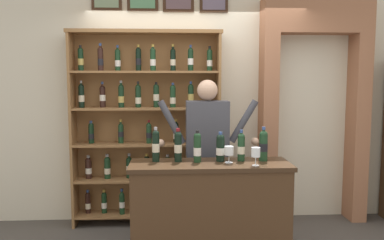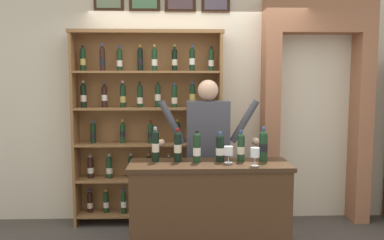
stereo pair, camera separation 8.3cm
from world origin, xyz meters
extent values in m
cube|color=beige|center=(0.00, 1.32, 1.64)|extent=(12.00, 0.16, 3.28)
cube|color=#382316|center=(0.24, 1.23, 2.64)|extent=(0.33, 0.02, 0.30)
cube|color=olive|center=(-1.40, 1.07, 1.13)|extent=(0.03, 0.30, 2.26)
cube|color=olive|center=(0.28, 1.07, 1.13)|extent=(0.03, 0.30, 2.26)
cube|color=olive|center=(-0.56, 1.21, 1.13)|extent=(1.71, 0.02, 2.26)
cube|color=olive|center=(-0.56, 1.07, 0.12)|extent=(1.65, 0.28, 0.02)
cylinder|color=black|center=(-1.26, 1.10, 0.23)|extent=(0.06, 0.06, 0.21)
sphere|color=black|center=(-1.26, 1.10, 0.34)|extent=(0.06, 0.06, 0.06)
cylinder|color=black|center=(-1.26, 1.10, 0.37)|extent=(0.03, 0.03, 0.07)
cylinder|color=navy|center=(-1.26, 1.10, 0.39)|extent=(0.03, 0.03, 0.03)
cylinder|color=beige|center=(-1.26, 1.10, 0.21)|extent=(0.06, 0.06, 0.07)
cylinder|color=#19381E|center=(-1.07, 1.09, 0.24)|extent=(0.06, 0.06, 0.21)
sphere|color=#19381E|center=(-1.07, 1.09, 0.35)|extent=(0.06, 0.06, 0.06)
cylinder|color=#19381E|center=(-1.07, 1.09, 0.37)|extent=(0.03, 0.03, 0.06)
cylinder|color=#B79338|center=(-1.07, 1.09, 0.40)|extent=(0.03, 0.03, 0.03)
cylinder|color=silver|center=(-1.07, 1.09, 0.22)|extent=(0.06, 0.06, 0.07)
cylinder|color=#19381E|center=(-0.85, 1.04, 0.24)|extent=(0.06, 0.06, 0.22)
sphere|color=#19381E|center=(-0.85, 1.04, 0.36)|extent=(0.06, 0.06, 0.06)
cylinder|color=#19381E|center=(-0.85, 1.04, 0.39)|extent=(0.03, 0.03, 0.08)
cylinder|color=navy|center=(-0.85, 1.04, 0.42)|extent=(0.03, 0.03, 0.03)
cylinder|color=silver|center=(-0.85, 1.04, 0.24)|extent=(0.06, 0.06, 0.07)
cylinder|color=#19381E|center=(-0.66, 1.09, 0.24)|extent=(0.06, 0.06, 0.22)
sphere|color=#19381E|center=(-0.66, 1.09, 0.35)|extent=(0.06, 0.06, 0.06)
cylinder|color=#19381E|center=(-0.66, 1.09, 0.37)|extent=(0.03, 0.03, 0.06)
cylinder|color=black|center=(-0.66, 1.09, 0.39)|extent=(0.03, 0.03, 0.03)
cylinder|color=black|center=(-0.66, 1.09, 0.25)|extent=(0.06, 0.06, 0.07)
cylinder|color=black|center=(-0.46, 1.10, 0.24)|extent=(0.06, 0.06, 0.22)
sphere|color=black|center=(-0.46, 1.10, 0.35)|extent=(0.06, 0.06, 0.06)
cylinder|color=black|center=(-0.46, 1.10, 0.39)|extent=(0.03, 0.03, 0.07)
cylinder|color=navy|center=(-0.46, 1.10, 0.41)|extent=(0.03, 0.03, 0.03)
cylinder|color=silver|center=(-0.46, 1.10, 0.24)|extent=(0.06, 0.06, 0.07)
cylinder|color=black|center=(-0.26, 1.07, 0.24)|extent=(0.06, 0.06, 0.22)
sphere|color=black|center=(-0.26, 1.07, 0.35)|extent=(0.06, 0.06, 0.06)
cylinder|color=black|center=(-0.26, 1.07, 0.39)|extent=(0.03, 0.03, 0.08)
cylinder|color=#99999E|center=(-0.26, 1.07, 0.42)|extent=(0.03, 0.03, 0.03)
cylinder|color=tan|center=(-0.26, 1.07, 0.24)|extent=(0.06, 0.06, 0.07)
cylinder|color=black|center=(-0.03, 1.04, 0.24)|extent=(0.06, 0.06, 0.22)
sphere|color=black|center=(-0.03, 1.04, 0.35)|extent=(0.06, 0.06, 0.06)
cylinder|color=black|center=(-0.03, 1.04, 0.39)|extent=(0.03, 0.03, 0.08)
cylinder|color=#B79338|center=(-0.03, 1.04, 0.42)|extent=(0.03, 0.03, 0.03)
cylinder|color=beige|center=(-0.03, 1.04, 0.23)|extent=(0.06, 0.06, 0.07)
cylinder|color=black|center=(0.18, 1.07, 0.24)|extent=(0.06, 0.06, 0.22)
sphere|color=black|center=(0.18, 1.07, 0.35)|extent=(0.06, 0.06, 0.06)
cylinder|color=black|center=(0.18, 1.07, 0.38)|extent=(0.02, 0.02, 0.07)
cylinder|color=#99999E|center=(0.18, 1.07, 0.41)|extent=(0.03, 0.03, 0.03)
cylinder|color=beige|center=(0.18, 1.07, 0.21)|extent=(0.06, 0.06, 0.07)
cube|color=olive|center=(-0.56, 1.07, 0.54)|extent=(1.65, 0.28, 0.02)
cylinder|color=black|center=(-1.24, 1.09, 0.65)|extent=(0.07, 0.07, 0.20)
sphere|color=black|center=(-1.24, 1.09, 0.76)|extent=(0.07, 0.07, 0.07)
cylinder|color=black|center=(-1.24, 1.09, 0.79)|extent=(0.03, 0.03, 0.07)
cylinder|color=#99999E|center=(-1.24, 1.09, 0.81)|extent=(0.04, 0.04, 0.03)
cylinder|color=silver|center=(-1.24, 1.09, 0.64)|extent=(0.07, 0.07, 0.07)
cylinder|color=#19381E|center=(-1.02, 1.08, 0.66)|extent=(0.07, 0.07, 0.21)
sphere|color=#19381E|center=(-1.02, 1.08, 0.77)|extent=(0.07, 0.07, 0.07)
cylinder|color=#19381E|center=(-1.02, 1.08, 0.80)|extent=(0.03, 0.03, 0.07)
cylinder|color=#99999E|center=(-1.02, 1.08, 0.82)|extent=(0.04, 0.04, 0.03)
cylinder|color=beige|center=(-1.02, 1.08, 0.64)|extent=(0.07, 0.07, 0.07)
cylinder|color=black|center=(-0.76, 1.11, 0.65)|extent=(0.07, 0.07, 0.21)
sphere|color=black|center=(-0.76, 1.11, 0.76)|extent=(0.07, 0.07, 0.07)
cylinder|color=black|center=(-0.76, 1.11, 0.79)|extent=(0.03, 0.03, 0.08)
cylinder|color=#99999E|center=(-0.76, 1.11, 0.82)|extent=(0.03, 0.03, 0.03)
cylinder|color=beige|center=(-0.76, 1.11, 0.66)|extent=(0.07, 0.07, 0.07)
cylinder|color=black|center=(-0.56, 1.10, 0.66)|extent=(0.07, 0.07, 0.22)
sphere|color=black|center=(-0.56, 1.10, 0.77)|extent=(0.07, 0.07, 0.07)
cylinder|color=black|center=(-0.56, 1.10, 0.80)|extent=(0.03, 0.03, 0.06)
cylinder|color=#B79338|center=(-0.56, 1.10, 0.82)|extent=(0.03, 0.03, 0.03)
cylinder|color=silver|center=(-0.56, 1.10, 0.66)|extent=(0.07, 0.07, 0.07)
cylinder|color=black|center=(-0.31, 1.09, 0.65)|extent=(0.07, 0.07, 0.21)
sphere|color=black|center=(-0.31, 1.09, 0.76)|extent=(0.07, 0.07, 0.07)
cylinder|color=black|center=(-0.31, 1.09, 0.79)|extent=(0.03, 0.03, 0.06)
cylinder|color=#99999E|center=(-0.31, 1.09, 0.81)|extent=(0.04, 0.04, 0.03)
cylinder|color=tan|center=(-0.31, 1.09, 0.64)|extent=(0.07, 0.07, 0.07)
cylinder|color=black|center=(-0.08, 1.07, 0.65)|extent=(0.07, 0.07, 0.20)
sphere|color=black|center=(-0.08, 1.07, 0.76)|extent=(0.07, 0.07, 0.07)
cylinder|color=black|center=(-0.08, 1.07, 0.78)|extent=(0.03, 0.03, 0.06)
cylinder|color=#B79338|center=(-0.08, 1.07, 0.80)|extent=(0.03, 0.03, 0.03)
cylinder|color=beige|center=(-0.08, 1.07, 0.63)|extent=(0.07, 0.07, 0.06)
cylinder|color=#19381E|center=(0.13, 1.06, 0.65)|extent=(0.07, 0.07, 0.21)
sphere|color=#19381E|center=(0.13, 1.06, 0.76)|extent=(0.07, 0.07, 0.07)
cylinder|color=#19381E|center=(0.13, 1.06, 0.79)|extent=(0.03, 0.03, 0.06)
cylinder|color=navy|center=(0.13, 1.06, 0.81)|extent=(0.03, 0.03, 0.03)
cylinder|color=beige|center=(0.13, 1.06, 0.65)|extent=(0.07, 0.07, 0.07)
cube|color=olive|center=(-0.56, 1.07, 0.95)|extent=(1.65, 0.28, 0.02)
cylinder|color=black|center=(-1.20, 1.09, 1.07)|extent=(0.06, 0.06, 0.20)
sphere|color=black|center=(-1.20, 1.09, 1.17)|extent=(0.06, 0.06, 0.06)
cylinder|color=black|center=(-1.20, 1.09, 1.20)|extent=(0.03, 0.03, 0.06)
cylinder|color=navy|center=(-1.20, 1.09, 1.21)|extent=(0.03, 0.03, 0.03)
cylinder|color=black|center=(-1.20, 1.09, 1.05)|extent=(0.06, 0.06, 0.06)
cylinder|color=#19381E|center=(-0.85, 1.09, 1.06)|extent=(0.06, 0.06, 0.19)
sphere|color=#19381E|center=(-0.85, 1.09, 1.17)|extent=(0.06, 0.06, 0.06)
cylinder|color=#19381E|center=(-0.85, 1.09, 1.20)|extent=(0.03, 0.03, 0.08)
cylinder|color=#B79338|center=(-0.85, 1.09, 1.23)|extent=(0.03, 0.03, 0.03)
cylinder|color=black|center=(-0.85, 1.09, 1.07)|extent=(0.06, 0.06, 0.06)
cylinder|color=#19381E|center=(-0.53, 1.06, 1.07)|extent=(0.06, 0.06, 0.20)
sphere|color=#19381E|center=(-0.53, 1.06, 1.17)|extent=(0.06, 0.06, 0.06)
cylinder|color=#19381E|center=(-0.53, 1.06, 1.20)|extent=(0.02, 0.02, 0.07)
cylinder|color=maroon|center=(-0.53, 1.06, 1.23)|extent=(0.03, 0.03, 0.03)
cylinder|color=black|center=(-0.53, 1.06, 1.06)|extent=(0.06, 0.06, 0.06)
cylinder|color=black|center=(-0.21, 1.09, 1.07)|extent=(0.06, 0.06, 0.20)
sphere|color=black|center=(-0.21, 1.09, 1.17)|extent=(0.06, 0.06, 0.06)
cylinder|color=black|center=(-0.21, 1.09, 1.20)|extent=(0.02, 0.02, 0.07)
cylinder|color=#B79338|center=(-0.21, 1.09, 1.23)|extent=(0.03, 0.03, 0.03)
cylinder|color=silver|center=(-0.21, 1.09, 1.04)|extent=(0.06, 0.06, 0.06)
cylinder|color=#19381E|center=(0.11, 1.10, 1.06)|extent=(0.06, 0.06, 0.19)
sphere|color=#19381E|center=(0.11, 1.10, 1.16)|extent=(0.06, 0.06, 0.06)
cylinder|color=#19381E|center=(0.11, 1.10, 1.20)|extent=(0.03, 0.03, 0.08)
cylinder|color=#99999E|center=(0.11, 1.10, 1.23)|extent=(0.03, 0.03, 0.03)
cylinder|color=beige|center=(0.11, 1.10, 1.04)|extent=(0.06, 0.06, 0.06)
cube|color=olive|center=(-0.56, 1.07, 1.37)|extent=(1.65, 0.28, 0.02)
cylinder|color=black|center=(-1.29, 1.07, 1.50)|extent=(0.07, 0.07, 0.23)
sphere|color=black|center=(-1.29, 1.07, 1.62)|extent=(0.07, 0.07, 0.07)
cylinder|color=black|center=(-1.29, 1.07, 1.65)|extent=(0.02, 0.02, 0.07)
cylinder|color=#99999E|center=(-1.29, 1.07, 1.68)|extent=(0.03, 0.03, 0.03)
cylinder|color=beige|center=(-1.29, 1.07, 1.49)|extent=(0.07, 0.07, 0.07)
cylinder|color=black|center=(-1.06, 1.10, 1.49)|extent=(0.07, 0.07, 0.21)
sphere|color=black|center=(-1.06, 1.10, 1.60)|extent=(0.07, 0.07, 0.07)
cylinder|color=black|center=(-1.06, 1.10, 1.64)|extent=(0.03, 0.03, 0.08)
cylinder|color=navy|center=(-1.06, 1.10, 1.67)|extent=(0.03, 0.03, 0.03)
cylinder|color=silver|center=(-1.06, 1.10, 1.49)|extent=(0.07, 0.07, 0.07)
cylinder|color=black|center=(-0.84, 1.07, 1.50)|extent=(0.07, 0.07, 0.23)
sphere|color=black|center=(-0.84, 1.07, 1.62)|extent=(0.07, 0.07, 0.07)
cylinder|color=black|center=(-0.84, 1.07, 1.65)|extent=(0.03, 0.03, 0.08)
cylinder|color=#99999E|center=(-0.84, 1.07, 1.68)|extent=(0.03, 0.03, 0.03)
cylinder|color=tan|center=(-0.84, 1.07, 1.48)|extent=(0.07, 0.07, 0.07)
cylinder|color=black|center=(-0.64, 1.06, 1.50)|extent=(0.07, 0.07, 0.22)
sphere|color=black|center=(-0.64, 1.06, 1.61)|extent=(0.07, 0.07, 0.07)
cylinder|color=black|center=(-0.64, 1.06, 1.64)|extent=(0.03, 0.03, 0.07)
cylinder|color=black|center=(-0.64, 1.06, 1.67)|extent=(0.03, 0.03, 0.03)
cylinder|color=beige|center=(-0.64, 1.06, 1.46)|extent=(0.07, 0.07, 0.07)
cylinder|color=black|center=(-0.44, 1.07, 1.50)|extent=(0.07, 0.07, 0.23)
sphere|color=black|center=(-0.44, 1.07, 1.62)|extent=(0.07, 0.07, 0.07)
cylinder|color=black|center=(-0.44, 1.07, 1.64)|extent=(0.03, 0.03, 0.06)
cylinder|color=black|center=(-0.44, 1.07, 1.66)|extent=(0.03, 0.03, 0.03)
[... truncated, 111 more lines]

